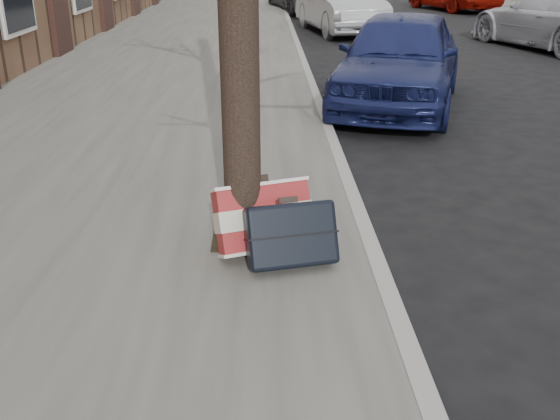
{
  "coord_description": "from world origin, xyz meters",
  "views": [
    {
      "loc": [
        -2.03,
        -3.23,
        2.14
      ],
      "look_at": [
        -1.93,
        0.8,
        0.44
      ],
      "focal_mm": 40.0,
      "sensor_mm": 36.0,
      "label": 1
    }
  ],
  "objects_px": {
    "suitcase_red": "(263,217)",
    "car_near_front": "(400,59)",
    "car_near_mid": "(340,5)",
    "suitcase_navy": "(291,234)"
  },
  "relations": [
    {
      "from": "suitcase_red",
      "to": "car_near_front",
      "type": "height_order",
      "value": "car_near_front"
    },
    {
      "from": "car_near_mid",
      "to": "suitcase_navy",
      "type": "bearing_deg",
      "value": -107.96
    },
    {
      "from": "suitcase_red",
      "to": "car_near_front",
      "type": "distance_m",
      "value": 5.33
    },
    {
      "from": "suitcase_red",
      "to": "suitcase_navy",
      "type": "relative_size",
      "value": 1.1
    },
    {
      "from": "suitcase_red",
      "to": "car_near_mid",
      "type": "xyz_separation_m",
      "value": [
        2.08,
        13.37,
        0.33
      ]
    },
    {
      "from": "car_near_mid",
      "to": "suitcase_red",
      "type": "bearing_deg",
      "value": -108.88
    },
    {
      "from": "car_near_front",
      "to": "suitcase_red",
      "type": "bearing_deg",
      "value": -93.5
    },
    {
      "from": "car_near_front",
      "to": "car_near_mid",
      "type": "bearing_deg",
      "value": 107.35
    },
    {
      "from": "suitcase_red",
      "to": "car_near_front",
      "type": "bearing_deg",
      "value": 49.58
    },
    {
      "from": "suitcase_red",
      "to": "suitcase_navy",
      "type": "bearing_deg",
      "value": -71.2
    }
  ]
}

